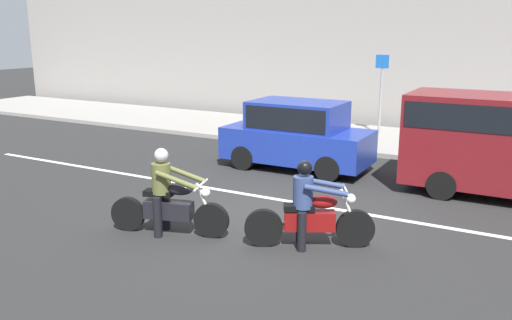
% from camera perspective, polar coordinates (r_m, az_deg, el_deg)
% --- Properties ---
extents(ground_plane, '(80.00, 80.00, 0.00)m').
position_cam_1_polar(ground_plane, '(10.85, 1.37, -5.72)').
color(ground_plane, '#242424').
extents(sidewalk_slab, '(40.00, 4.40, 0.14)m').
position_cam_1_polar(sidewalk_slab, '(18.06, 13.22, 2.07)').
color(sidewalk_slab, gray).
rests_on(sidewalk_slab, ground_plane).
extents(lane_marking_stripe, '(18.00, 0.14, 0.01)m').
position_cam_1_polar(lane_marking_stripe, '(11.74, 2.01, -4.16)').
color(lane_marking_stripe, silver).
rests_on(lane_marking_stripe, ground_plane).
extents(motorcycle_with_rider_olive, '(2.17, 0.89, 1.59)m').
position_cam_1_polar(motorcycle_with_rider_olive, '(9.74, -9.37, -4.18)').
color(motorcycle_with_rider_olive, black).
rests_on(motorcycle_with_rider_olive, ground_plane).
extents(motorcycle_with_rider_denim_blue, '(2.02, 1.16, 1.51)m').
position_cam_1_polar(motorcycle_with_rider_denim_blue, '(9.10, 5.69, -5.51)').
color(motorcycle_with_rider_denim_blue, black).
rests_on(motorcycle_with_rider_denim_blue, ground_plane).
extents(parked_hatchback_cobalt_blue, '(3.85, 1.76, 1.80)m').
position_cam_1_polar(parked_hatchback_cobalt_blue, '(14.12, 4.40, 2.77)').
color(parked_hatchback_cobalt_blue, navy).
rests_on(parked_hatchback_cobalt_blue, ground_plane).
extents(street_sign_post, '(0.44, 0.08, 2.69)m').
position_cam_1_polar(street_sign_post, '(18.52, 13.20, 7.66)').
color(street_sign_post, gray).
rests_on(street_sign_post, sidewalk_slab).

